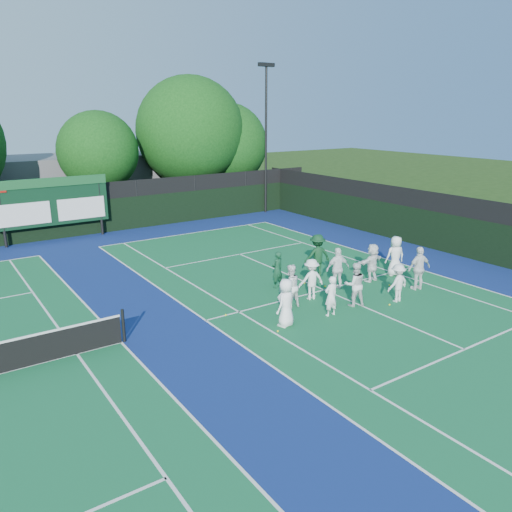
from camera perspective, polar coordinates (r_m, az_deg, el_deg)
ground at (r=19.88m, az=9.71°, el=-4.69°), size 120.00×120.00×0.00m
court_apron at (r=17.37m, az=-7.27°, el=-7.73°), size 34.00×32.00×0.01m
near_court at (r=20.55m, az=7.79°, el=-3.86°), size 11.05×23.85×0.01m
back_fence at (r=30.60m, az=-20.39°, el=4.54°), size 34.00×0.08×3.00m
divider_fence_right at (r=26.87m, az=22.37°, el=2.83°), size 0.08×32.00×3.00m
scoreboard at (r=29.84m, az=-22.23°, el=5.71°), size 6.00×0.21×3.55m
clubhouse at (r=39.16m, az=-17.77°, el=8.10°), size 18.00×6.00×4.00m
light_pole_right at (r=35.51m, az=1.15°, el=15.06°), size 1.20×0.30×10.12m
tree_c at (r=34.45m, az=-17.36°, el=11.15°), size 5.14×5.14×7.11m
tree_d at (r=36.90m, az=-7.36°, el=13.68°), size 7.66×7.66×9.49m
tree_e at (r=38.39m, az=-3.29°, el=12.39°), size 6.13×6.13×7.70m
tennis_ball_0 at (r=16.65m, az=2.51°, el=-8.58°), size 0.07×0.07×0.07m
tennis_ball_1 at (r=21.21m, az=5.57°, el=-3.08°), size 0.07×0.07×0.07m
tennis_ball_2 at (r=21.56m, az=15.03°, el=-3.26°), size 0.07×0.07×0.07m
tennis_ball_3 at (r=17.92m, az=-3.48°, el=-6.74°), size 0.07×0.07×0.07m
tennis_ball_4 at (r=20.91m, az=7.89°, el=-3.44°), size 0.07×0.07×0.07m
tennis_ball_5 at (r=19.45m, az=15.02°, el=-5.40°), size 0.07×0.07×0.07m
player_front_0 at (r=16.82m, az=3.44°, el=-5.35°), size 0.96×0.80×1.68m
player_front_1 at (r=17.85m, az=8.57°, el=-4.56°), size 0.54×0.36×1.48m
player_front_2 at (r=18.89m, az=11.22°, el=-3.20°), size 1.00×0.90×1.67m
player_front_3 at (r=19.71m, az=15.88°, el=-2.98°), size 0.97×0.56×1.49m
player_front_4 at (r=21.23m, az=18.14°, el=-1.35°), size 1.12×0.63×1.81m
player_back_0 at (r=18.41m, az=3.91°, el=-3.46°), size 0.82×0.65×1.65m
player_back_1 at (r=19.30m, az=6.33°, el=-2.66°), size 1.14×0.79×1.61m
player_back_2 at (r=20.50m, az=9.32°, el=-1.42°), size 1.10×0.66×1.75m
player_back_3 at (r=21.77m, az=13.12°, el=-0.74°), size 1.57×0.65×1.65m
player_back_4 at (r=22.76m, az=15.62°, el=-0.00°), size 1.00×0.80×1.78m
coach_left at (r=20.43m, az=2.45°, el=-1.58°), size 0.61×0.45×1.55m
coach_right at (r=21.94m, az=7.01°, el=0.05°), size 1.36×0.97×1.90m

